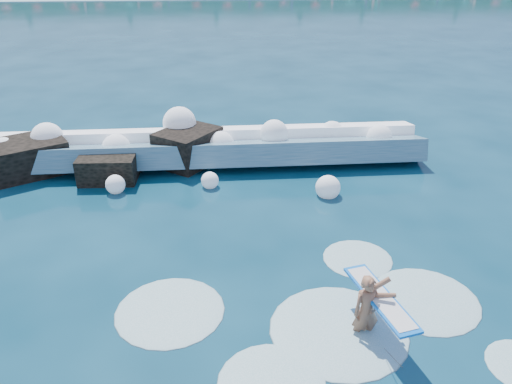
% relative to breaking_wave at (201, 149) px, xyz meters
% --- Properties ---
extents(ground, '(200.00, 200.00, 0.00)m').
position_rel_breaking_wave_xyz_m(ground, '(0.16, -7.15, -0.50)').
color(ground, '#072D3E').
rests_on(ground, ground).
extents(breaking_wave, '(16.48, 2.64, 1.42)m').
position_rel_breaking_wave_xyz_m(breaking_wave, '(0.00, 0.00, 0.00)').
color(breaking_wave, '#336780').
rests_on(breaking_wave, ground).
extents(rock_cluster, '(8.63, 3.37, 1.50)m').
position_rel_breaking_wave_xyz_m(rock_cluster, '(-3.54, -0.52, -0.02)').
color(rock_cluster, black).
rests_on(rock_cluster, ground).
extents(surfer_with_board, '(1.14, 2.90, 1.70)m').
position_rel_breaking_wave_xyz_m(surfer_with_board, '(3.67, -9.59, 0.13)').
color(surfer_with_board, '#966246').
rests_on(surfer_with_board, ground).
extents(wave_spray, '(14.75, 4.92, 2.06)m').
position_rel_breaking_wave_xyz_m(wave_spray, '(-0.61, -0.17, 0.38)').
color(wave_spray, white).
rests_on(wave_spray, ground).
extents(surf_foam, '(9.09, 5.90, 0.15)m').
position_rel_breaking_wave_xyz_m(surf_foam, '(2.86, -9.16, -0.50)').
color(surf_foam, silver).
rests_on(surf_foam, ground).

